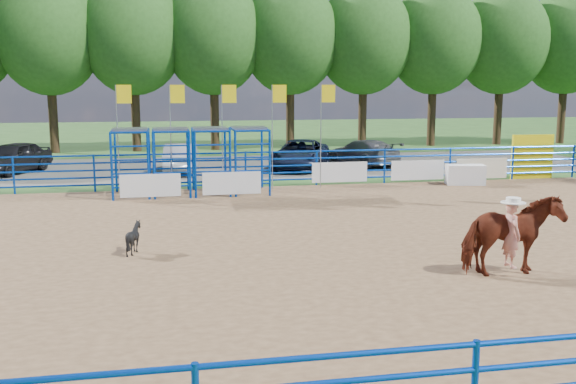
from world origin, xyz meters
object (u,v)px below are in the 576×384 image
Objects in this scene: car_a at (13,157)px; car_d at (363,152)px; horse_and_rider at (511,233)px; announcer_table at (465,175)px; car_b at (182,158)px; calf at (134,238)px; car_c at (300,154)px.

car_a is 17.42m from car_d.
car_a is at bearing 126.22° from horse_and_rider.
announcer_table is at bearing 2.80° from car_a.
car_a is at bearing 158.96° from announcer_table.
car_b reaches higher than car_d.
calf is (-8.28, 3.55, -0.57)m from horse_and_rider.
car_a is at bearing -162.60° from car_c.
calf is 0.15× the size of car_c.
calf is 17.09m from car_c.
calf is at bearing 88.85° from car_b.
announcer_table is 21.05m from car_a.
car_a reaches higher than calf.
car_c reaches higher than calf.
car_c reaches higher than car_d.
car_b is (-6.67, 18.71, -0.27)m from horse_and_rider.
car_a reaches higher than car_c.
car_d is (9.47, 0.98, -0.03)m from car_b.
car_b is 0.92× the size of car_d.
car_d is (2.80, 19.69, -0.30)m from horse_and_rider.
horse_and_rider is 0.54× the size of car_d.
car_d is at bearing -169.18° from car_b.
car_b is at bearing -36.59° from calf.
announcer_table is at bearing 87.40° from car_d.
car_b reaches higher than announcer_table.
car_d is at bearing 34.64° from car_c.
car_a is 0.85× the size of car_c.
announcer_table is 0.36× the size of car_a.
car_a reaches higher than car_d.
horse_and_rider is at bearing -143.72° from calf.
car_c is 1.12× the size of car_d.
car_b is at bearing 109.61° from horse_and_rider.
car_a is 13.91m from car_c.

